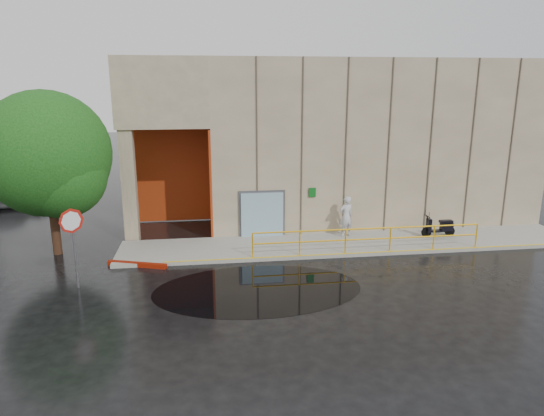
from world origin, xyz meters
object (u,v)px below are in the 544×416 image
at_px(red_curb, 137,264).
at_px(tree_near, 51,159).
at_px(scooter, 439,222).
at_px(person, 346,216).
at_px(car_c, 9,196).
at_px(stop_sign, 73,231).

bearing_deg(red_curb, tree_near, 150.57).
relative_size(scooter, red_curb, 0.65).
xyz_separation_m(scooter, red_curb, (-13.11, -1.63, -0.75)).
height_order(person, tree_near, tree_near).
distance_m(car_c, tree_near, 10.68).
bearing_deg(tree_near, stop_sign, -66.97).
distance_m(stop_sign, tree_near, 4.44).
xyz_separation_m(scooter, stop_sign, (-14.86, -3.44, 1.21)).
bearing_deg(person, car_c, -43.76).
distance_m(person, scooter, 4.22).
distance_m(stop_sign, red_curb, 3.19).
relative_size(scooter, tree_near, 0.23).
bearing_deg(red_curb, person, 14.17).
xyz_separation_m(red_curb, tree_near, (-3.31, 1.87, 3.90)).
xyz_separation_m(car_c, tree_near, (5.17, -8.74, 3.33)).
height_order(person, scooter, person).
relative_size(person, red_curb, 0.77).
relative_size(person, scooter, 1.18).
xyz_separation_m(person, tree_near, (-12.26, -0.39, 2.91)).
bearing_deg(tree_near, red_curb, -29.43).
height_order(stop_sign, car_c, stop_sign).
xyz_separation_m(red_curb, car_c, (-8.48, 10.60, 0.56)).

